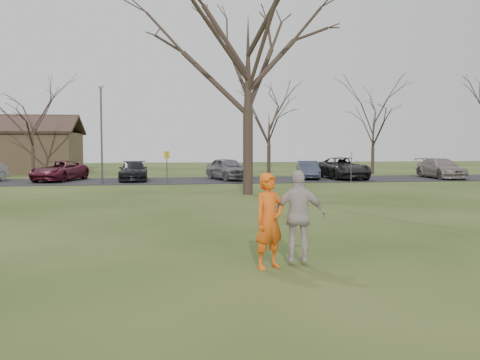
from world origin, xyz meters
The scene contains 15 objects.
ground centered at (0.00, 0.00, 0.00)m, with size 120.00×120.00×0.00m, color #1E380F.
parking_strip centered at (0.00, 25.00, 0.02)m, with size 62.00×6.50×0.04m, color black.
player_defender centered at (-0.06, -0.57, 0.98)m, with size 0.71×0.47×1.96m, color #EE5B13.
car_2 centered at (-9.17, 25.59, 0.72)m, with size 2.25×4.89×1.36m, color #4E121F.
car_3 centered at (-4.24, 25.09, 0.70)m, with size 1.84×4.54×1.32m, color black.
car_4 centered at (2.20, 25.14, 0.80)m, with size 1.81×4.49×1.53m, color slate.
car_5 centered at (7.97, 25.16, 0.68)m, with size 1.35×3.88×1.28m, color #32384B.
car_6 centered at (10.50, 24.98, 0.80)m, with size 2.53×5.48×1.52m, color black.
car_7 centered at (17.71, 24.45, 0.76)m, with size 2.01×4.95×1.44m, color gray.
catching_play centered at (0.60, -0.44, 1.06)m, with size 1.16×0.62×2.32m.
lamp_post centered at (-6.00, 22.50, 3.97)m, with size 0.34×0.34×6.27m.
sign_yellow centered at (-2.00, 22.00, 1.45)m, with size 0.35×0.35×2.08m.
sign_white centered at (10.00, 22.00, 1.45)m, with size 0.35×0.35×2.08m.
big_tree centered at (2.00, 15.00, 7.00)m, with size 9.00×9.00×14.00m, color #352821, non-canonical shape.
small_tree_row centered at (4.38, 30.06, 3.89)m, with size 55.00×5.90×8.50m.
Camera 1 is at (-2.18, -10.98, 2.56)m, focal length 39.23 mm.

